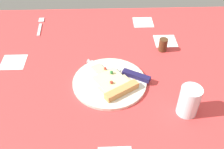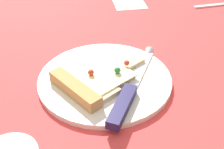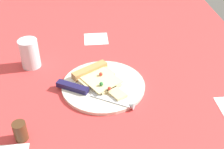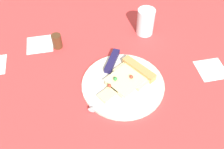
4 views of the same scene
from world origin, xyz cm
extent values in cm
cube|color=#D13838|center=(0.00, 0.00, -1.50)|extent=(127.40, 127.40, 3.00)
cube|color=white|center=(-8.54, -20.04, -0.10)|extent=(9.00, 9.00, 0.20)
cylinder|color=silver|center=(-9.20, 9.42, 0.51)|extent=(25.09, 25.09, 1.03)
cube|color=beige|center=(-7.03, 6.06, 1.53)|extent=(12.50, 11.00, 1.00)
cube|color=beige|center=(-10.01, 10.69, 1.53)|extent=(9.09, 8.61, 1.00)
cube|color=beige|center=(-12.72, 14.89, 1.53)|extent=(5.84, 6.32, 1.00)
cube|color=#F2E099|center=(-8.66, 8.58, 2.18)|extent=(13.15, 13.39, 0.30)
cube|color=tan|center=(-5.41, 3.54, 2.13)|extent=(11.50, 8.68, 2.20)
sphere|color=red|center=(-8.69, 6.78, 2.89)|extent=(1.13, 1.13, 1.13)
sphere|color=red|center=(-10.63, 13.86, 2.86)|extent=(1.06, 1.06, 1.06)
sphere|color=#2D7A38|center=(-8.50, 11.66, 2.93)|extent=(1.20, 1.20, 1.20)
cube|color=silver|center=(-10.77, 16.80, 1.18)|extent=(11.43, 7.65, 0.30)
cone|color=silver|center=(-15.99, 19.76, 1.18)|extent=(2.73, 2.73, 2.00)
cube|color=#1E1947|center=(-0.33, 10.89, 1.83)|extent=(9.79, 6.84, 1.60)
cylinder|color=silver|center=(13.74, -4.06, 4.84)|extent=(6.17, 6.17, 9.69)
cylinder|color=#4C2D19|center=(12.27, 27.71, 2.59)|extent=(3.32, 3.32, 5.18)
camera|label=1|loc=(-10.57, -54.06, 60.29)|focal=41.06mm
camera|label=2|loc=(35.00, 3.16, 34.43)|focal=47.51mm
camera|label=3|loc=(-5.10, 77.82, 55.29)|focal=46.53mm
camera|label=4|loc=(-55.83, 22.37, 60.87)|focal=40.77mm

